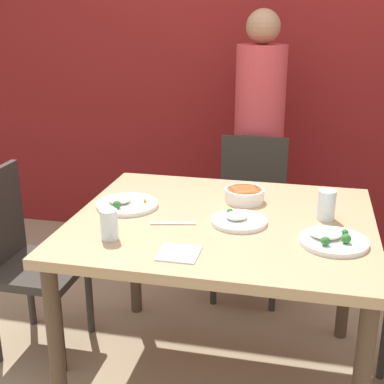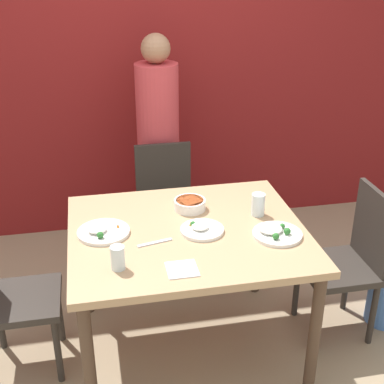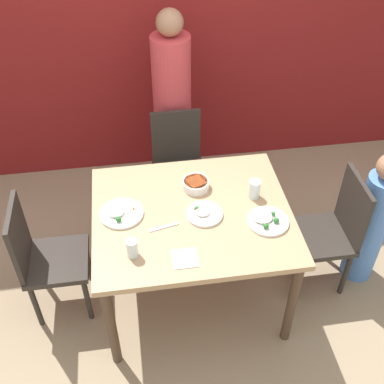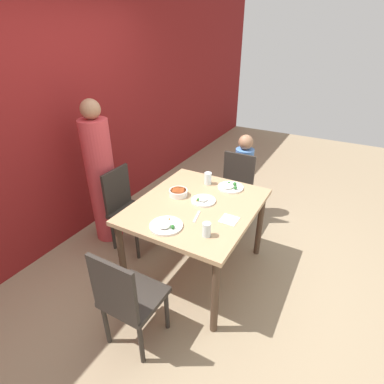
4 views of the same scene
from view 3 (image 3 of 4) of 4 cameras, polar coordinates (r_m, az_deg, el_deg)
The scene contains 16 objects.
ground_plane at distance 3.52m, azimuth 0.02°, elevation -11.59°, with size 10.00×10.00×0.00m, color #998466.
wall_back at distance 3.96m, azimuth -3.59°, elevation 19.76°, with size 10.00×0.06×2.70m.
dining_table at distance 3.00m, azimuth 0.02°, elevation -3.67°, with size 1.21×1.03×0.78m.
chair_adult_spot at distance 3.77m, azimuth -1.64°, elevation 3.30°, with size 0.40×0.40×0.89m.
chair_child_spot at distance 3.37m, azimuth 16.18°, elevation -4.35°, with size 0.40×0.40×0.89m.
chair_empty_left at distance 3.22m, azimuth -17.12°, elevation -7.28°, with size 0.40×0.40×0.89m.
person_adult at distance 3.88m, azimuth -2.32°, elevation 9.19°, with size 0.30×0.30×1.58m.
person_child at distance 3.47m, azimuth 20.55°, elevation -3.45°, with size 0.22×0.22×1.07m.
bowl_curry at distance 3.09m, azimuth 0.45°, elevation 0.95°, with size 0.17×0.17×0.06m.
plate_rice_adult at distance 2.94m, azimuth -8.46°, elevation -2.52°, with size 0.27×0.27×0.05m.
plate_rice_child at distance 2.90m, azimuth 8.84°, elevation -3.30°, with size 0.25×0.25×0.05m.
plate_noodles at distance 2.91m, azimuth 1.42°, elevation -2.56°, with size 0.22×0.22×0.05m.
glass_water_tall at distance 2.68m, azimuth -7.09°, elevation -6.64°, with size 0.07×0.07×0.11m.
glass_water_short at distance 3.03m, azimuth 7.41°, elevation 0.35°, with size 0.07×0.07×0.12m.
napkin_folded at distance 2.68m, azimuth -0.84°, elevation -7.88°, with size 0.14×0.14×0.01m.
fork_steel at distance 2.85m, azimuth -3.35°, elevation -4.18°, with size 0.18×0.06×0.01m.
Camera 3 is at (-0.31, -2.09, 2.82)m, focal length 45.00 mm.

